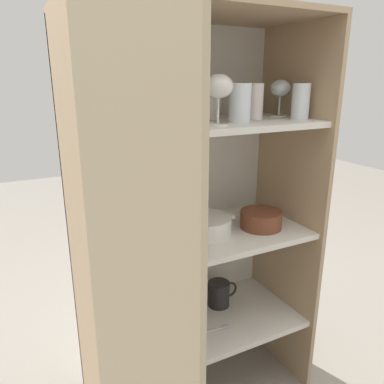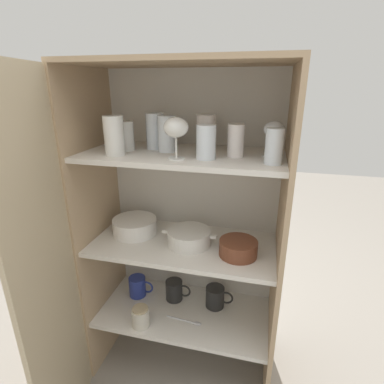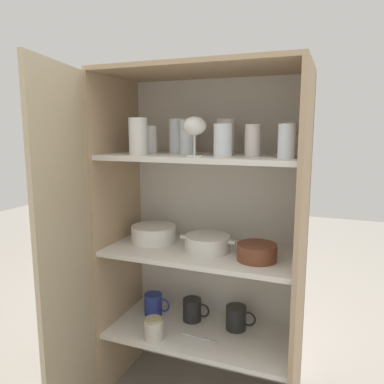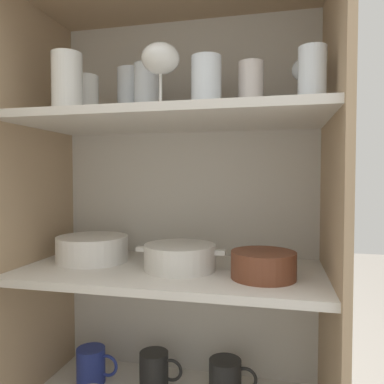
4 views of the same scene
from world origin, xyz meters
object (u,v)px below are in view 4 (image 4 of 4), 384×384
Objects in this scene: plate_stack_white at (92,249)px; casserole_dish at (180,257)px; coffee_mug_primary at (226,378)px; mixing_bowl_large at (263,264)px.

plate_stack_white is 0.85× the size of casserole_dish.
casserole_dish is at bearing -7.95° from plate_stack_white.
plate_stack_white reaches higher than coffee_mug_primary.
casserole_dish is 0.38m from coffee_mug_primary.
casserole_dish is at bearing 169.73° from mixing_bowl_large.
plate_stack_white is 1.31× the size of mixing_bowl_large.
casserole_dish is at bearing -145.81° from coffee_mug_primary.
plate_stack_white is 0.27m from casserole_dish.
casserole_dish is 1.79× the size of coffee_mug_primary.
coffee_mug_primary is at bearing 5.74° from plate_stack_white.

